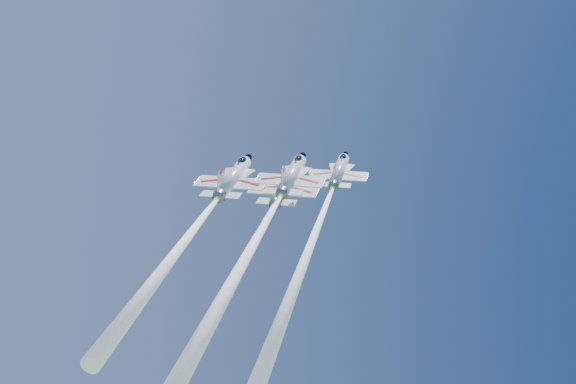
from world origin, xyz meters
name	(u,v)px	position (x,y,z in m)	size (l,w,h in m)	color
jet_lead	(254,241)	(-8.50, -6.84, 81.23)	(30.30, 38.84, 44.32)	white
jet_left	(198,224)	(-16.36, -6.16, 83.14)	(26.82, 34.09, 38.59)	white
jet_right	(317,228)	(-4.02, -16.73, 81.78)	(27.14, 35.14, 40.43)	white
jet_slot	(258,236)	(-11.77, -15.92, 80.27)	(28.83, 37.11, 42.49)	white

